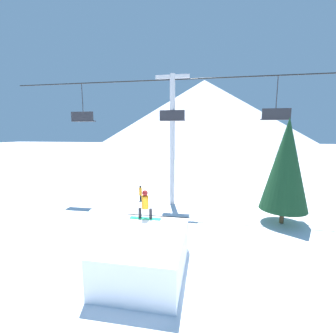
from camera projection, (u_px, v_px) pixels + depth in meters
The scene contains 7 objects.
ground_plane at pixel (165, 271), 8.81m from camera, with size 220.00×220.00×0.00m, color white.
mountain_ridge at pixel (204, 115), 80.07m from camera, with size 78.02×78.02×23.51m.
snow_ramp at pixel (146, 253), 8.70m from camera, with size 2.94×4.03×1.50m.
snowboarder at pixel (145, 204), 10.05m from camera, with size 1.43×0.31×1.33m.
chairlift at pixel (172, 127), 16.21m from camera, with size 24.54×0.44×9.43m.
pine_tree_near at pixel (286, 164), 12.90m from camera, with size 2.67×2.67×6.23m.
distant_skier at pixel (140, 192), 17.80m from camera, with size 0.24×0.24×1.23m.
Camera 1 is at (1.51, -7.93, 5.35)m, focal length 24.00 mm.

